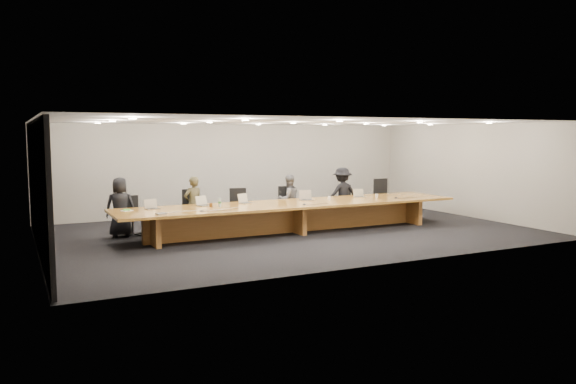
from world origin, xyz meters
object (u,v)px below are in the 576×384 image
object	(u,v)px
av_box	(161,214)
mic_left	(202,211)
laptop_b	(204,201)
person_a	(120,207)
person_b	(193,204)
laptop_c	(246,198)
conference_table	(293,212)
person_c	(289,200)
chair_far_right	(385,197)
paper_cup_near	(329,198)
chair_mid_right	(288,205)
chair_far_left	(133,215)
mic_right	(396,198)
chair_left	(193,210)
laptop_e	(360,193)
laptop_d	(307,195)
paper_cup_far	(377,196)
mic_center	(304,204)
chair_mid_left	(239,208)
water_bottle	(220,202)
amber_mug	(211,205)
chair_right	(350,202)
person_d	(342,194)

from	to	relation	value
av_box	mic_left	bearing A→B (deg)	-7.61
laptop_b	person_a	bearing A→B (deg)	136.62
person_b	laptop_c	distance (m)	1.38
conference_table	person_c	bearing A→B (deg)	68.84
chair_far_right	paper_cup_near	world-z (taller)	chair_far_right
person_b	mic_left	size ratio (longest dim) A/B	13.89
chair_far_right	av_box	xyz separation A→B (m)	(-7.27, -1.79, 0.18)
chair_mid_right	paper_cup_near	distance (m)	1.33
chair_far_left	paper_cup_near	bearing A→B (deg)	-20.68
laptop_b	paper_cup_near	size ratio (longest dim) A/B	3.30
mic_right	person_a	bearing A→B (deg)	167.13
chair_left	laptop_e	bearing A→B (deg)	-4.09
laptop_d	paper_cup_near	bearing A→B (deg)	-13.80
person_b	mic_left	bearing A→B (deg)	64.09
chair_mid_right	paper_cup_near	xyz separation A→B (m)	(0.67, -1.12, 0.27)
paper_cup_far	mic_center	world-z (taller)	paper_cup_far
chair_far_right	chair_left	bearing A→B (deg)	177.39
av_box	mic_left	xyz separation A→B (m)	(0.94, 0.07, -0.00)
conference_table	chair_mid_right	distance (m)	1.30
chair_mid_left	chair_far_right	bearing A→B (deg)	10.79
chair_left	mic_center	xyz separation A→B (m)	(2.34, -1.72, 0.21)
person_b	laptop_b	bearing A→B (deg)	78.39
chair_left	paper_cup_near	size ratio (longest dim) A/B	11.40
chair_far_left	chair_mid_left	xyz separation A→B (m)	(2.78, -0.11, 0.04)
chair_mid_left	person_b	distance (m)	1.30
chair_mid_right	water_bottle	distance (m)	2.69
chair_mid_left	person_b	size ratio (longest dim) A/B	0.75
person_a	mic_right	size ratio (longest dim) A/B	11.95
person_c	av_box	size ratio (longest dim) A/B	6.36
person_b	paper_cup_near	world-z (taller)	person_b
chair_mid_right	paper_cup_far	xyz separation A→B (m)	(2.17, -1.15, 0.27)
chair_mid_left	person_b	xyz separation A→B (m)	(-1.29, -0.07, 0.18)
laptop_b	mic_center	distance (m)	2.47
water_bottle	amber_mug	size ratio (longest dim) A/B	2.24
person_b	amber_mug	world-z (taller)	person_b
chair_right	amber_mug	bearing A→B (deg)	-178.49
amber_mug	mic_right	size ratio (longest dim) A/B	0.81
chair_mid_right	person_c	size ratio (longest dim) A/B	0.77
person_c	person_a	bearing A→B (deg)	-5.13
chair_right	person_d	world-z (taller)	person_d
conference_table	chair_mid_left	world-z (taller)	chair_mid_left
laptop_c	mic_right	world-z (taller)	laptop_c
conference_table	person_d	world-z (taller)	person_d
chair_mid_left	person_c	distance (m)	1.45
chair_far_right	paper_cup_far	bearing A→B (deg)	-136.90
person_a	mic_left	xyz separation A→B (m)	(1.48, -1.79, 0.03)
paper_cup_far	conference_table	bearing A→B (deg)	-178.62
chair_mid_left	mic_left	size ratio (longest dim) A/B	10.44
amber_mug	laptop_c	bearing A→B (deg)	15.28
conference_table	mic_left	xyz separation A→B (m)	(-2.59, -0.52, 0.24)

